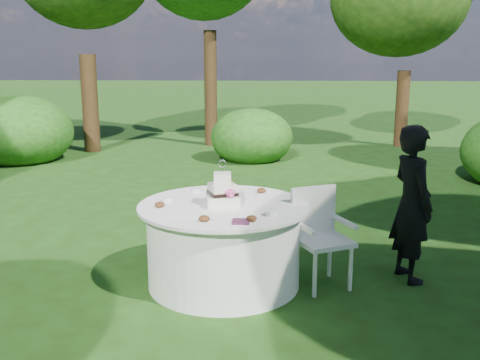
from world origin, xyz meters
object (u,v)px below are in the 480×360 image
(napkins, at_px, (241,222))
(cake, at_px, (223,193))
(table, at_px, (224,244))
(guest, at_px, (412,204))
(chair, at_px, (319,230))

(napkins, xyz_separation_m, cake, (-0.19, 0.53, 0.10))
(napkins, distance_m, table, 0.70)
(napkins, distance_m, guest, 1.74)
(guest, relative_size, chair, 1.64)
(table, relative_size, chair, 1.72)
(table, height_order, chair, chair)
(table, height_order, cake, cake)
(guest, distance_m, table, 1.80)
(napkins, xyz_separation_m, table, (-0.18, 0.55, -0.39))
(napkins, relative_size, chair, 0.15)
(cake, height_order, chair, cake)
(napkins, bearing_deg, table, 108.11)
(table, xyz_separation_m, chair, (0.88, 0.06, 0.13))
(cake, relative_size, chair, 0.46)
(napkins, relative_size, table, 0.09)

